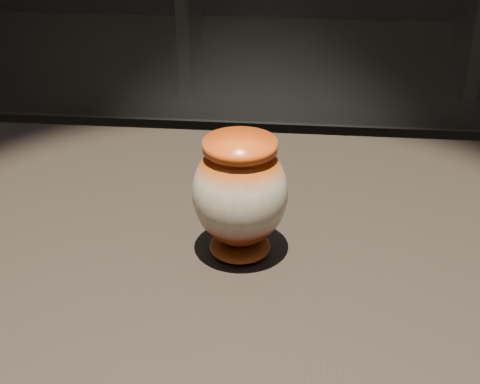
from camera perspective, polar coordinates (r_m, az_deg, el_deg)
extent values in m
cube|color=black|center=(0.98, -0.48, -5.45)|extent=(2.00, 0.80, 0.05)
ellipsoid|color=#651E09|center=(0.94, 0.00, -4.61)|extent=(0.11, 0.11, 0.02)
ellipsoid|color=beige|center=(0.89, 0.00, -0.05)|extent=(0.17, 0.17, 0.15)
cylinder|color=#D65614|center=(0.86, 0.00, 3.98)|extent=(0.13, 0.13, 0.01)
cube|color=black|center=(4.27, -4.36, 14.82)|extent=(0.08, 0.50, 0.85)
cube|color=black|center=(4.32, 19.15, 13.55)|extent=(0.08, 0.50, 0.85)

